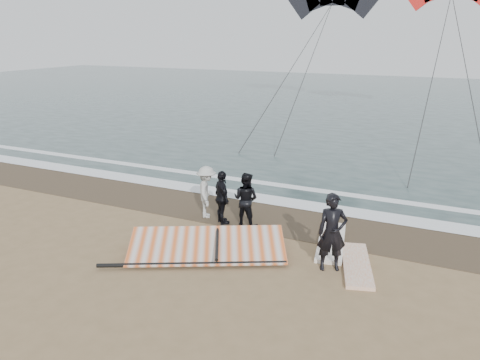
# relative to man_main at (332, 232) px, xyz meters

# --- Properties ---
(ground) EXTENTS (120.00, 120.00, 0.00)m
(ground) POSITION_rel_man_main_xyz_m (-1.65, -1.85, -0.99)
(ground) COLOR #8C704C
(ground) RESTS_ON ground
(sea) EXTENTS (120.00, 54.00, 0.02)m
(sea) POSITION_rel_man_main_xyz_m (-1.65, 31.15, -0.97)
(sea) COLOR #233838
(sea) RESTS_ON ground
(wet_sand) EXTENTS (120.00, 2.80, 0.01)m
(wet_sand) POSITION_rel_man_main_xyz_m (-1.65, 2.65, -0.98)
(wet_sand) COLOR #4C3D2B
(wet_sand) RESTS_ON ground
(foam_near) EXTENTS (120.00, 0.90, 0.01)m
(foam_near) POSITION_rel_man_main_xyz_m (-1.65, 4.05, -0.96)
(foam_near) COLOR white
(foam_near) RESTS_ON sea
(foam_far) EXTENTS (120.00, 0.45, 0.01)m
(foam_far) POSITION_rel_man_main_xyz_m (-1.65, 5.75, -0.96)
(foam_far) COLOR white
(foam_far) RESTS_ON sea
(man_main) EXTENTS (0.85, 0.73, 1.97)m
(man_main) POSITION_rel_man_main_xyz_m (0.00, 0.00, 0.00)
(man_main) COLOR black
(man_main) RESTS_ON ground
(board_white) EXTENTS (1.29, 2.47, 0.10)m
(board_white) POSITION_rel_man_main_xyz_m (0.58, 0.41, -0.94)
(board_white) COLOR white
(board_white) RESTS_ON ground
(board_cream) EXTENTS (1.16, 2.69, 0.11)m
(board_cream) POSITION_rel_man_main_xyz_m (-0.34, 1.47, -0.93)
(board_cream) COLOR white
(board_cream) RESTS_ON ground
(trio_cluster) EXTENTS (2.34, 1.41, 1.68)m
(trio_cluster) POSITION_rel_man_main_xyz_m (-3.83, 1.66, -0.15)
(trio_cluster) COLOR black
(trio_cluster) RESTS_ON ground
(sail_rig) EXTENTS (4.36, 3.52, 0.52)m
(sail_rig) POSITION_rel_man_main_xyz_m (-3.20, -0.50, -0.79)
(sail_rig) COLOR black
(sail_rig) RESTS_ON ground
(kite_dark) EXTENTS (8.05, 8.36, 18.21)m
(kite_dark) POSITION_rel_man_main_xyz_m (-6.98, 25.91, 6.98)
(kite_dark) COLOR black
(kite_dark) RESTS_ON ground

